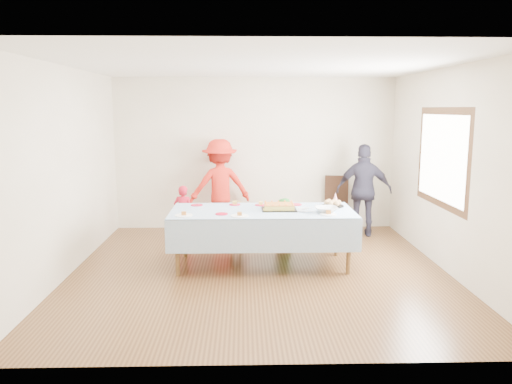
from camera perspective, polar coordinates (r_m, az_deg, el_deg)
ground at (r=6.80m, az=0.37°, el=-8.97°), size 5.00×5.00×0.00m
room_walls at (r=6.47m, az=0.87°, el=6.10°), size 5.04×5.04×2.72m
party_table at (r=6.86m, az=0.72°, el=-2.53°), size 2.50×1.10×0.78m
birthday_cake at (r=6.87m, az=2.65°, el=-1.71°), size 0.47×0.36×0.08m
rolls_tray at (r=7.18m, az=8.75°, el=-1.33°), size 0.32×0.32×0.10m
punch_bowl at (r=6.76m, az=8.03°, el=-2.01°), size 0.31×0.31×0.08m
party_hat at (r=7.40m, az=9.06°, el=-0.68°), size 0.10×0.10×0.16m
fork_pile at (r=6.73m, az=5.67°, el=-2.04°), size 0.24×0.18×0.07m
plate_red_far_a at (r=7.22m, az=-6.77°, el=-1.49°), size 0.17×0.17×0.01m
plate_red_far_b at (r=7.21m, az=-2.44°, el=-1.45°), size 0.16×0.16×0.01m
plate_red_far_c at (r=7.18m, az=0.55°, el=-1.49°), size 0.17×0.17×0.01m
plate_red_far_d at (r=7.24m, az=4.52°, el=-1.43°), size 0.18×0.18×0.01m
plate_red_near at (r=6.59m, az=-3.96°, el=-2.51°), size 0.17×0.17×0.01m
plate_white_left at (r=6.55m, az=-8.24°, el=-2.66°), size 0.23×0.23×0.01m
plate_white_mid at (r=6.46m, az=-1.89°, el=-2.74°), size 0.23×0.23×0.01m
plate_white_right at (r=6.62m, az=8.27°, el=-2.53°), size 0.22×0.22×0.01m
dining_chair at (r=9.03m, az=9.19°, el=-0.92°), size 0.47×0.47×0.97m
toddler_left at (r=8.33m, az=-8.29°, el=-2.35°), size 0.37×0.29×0.91m
toddler_mid at (r=7.82m, az=3.22°, el=-3.54°), size 0.45×0.39×0.78m
toddler_right at (r=7.75m, az=-2.36°, el=-3.70°), size 0.46×0.41×0.77m
adult_left at (r=8.76m, az=-4.14°, el=0.70°), size 1.15×0.80×1.63m
adult_right at (r=8.65m, az=12.24°, el=0.18°), size 0.98×0.56×1.57m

